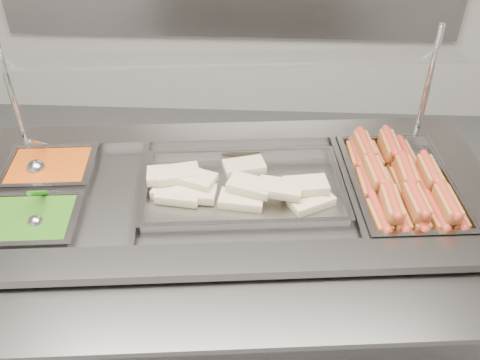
{
  "coord_description": "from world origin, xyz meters",
  "views": [
    {
      "loc": [
        0.24,
        -0.98,
        2.03
      ],
      "look_at": [
        0.17,
        0.47,
        0.91
      ],
      "focal_mm": 40.0,
      "sensor_mm": 36.0,
      "label": 1
    }
  ],
  "objects_px": {
    "pan_wraps": "(243,191)",
    "pan_hotdogs": "(400,190)",
    "ladle": "(37,167)",
    "serving_spoon": "(36,217)",
    "steam_counter": "(228,273)",
    "sneeze_guard": "(222,62)"
  },
  "relations": [
    {
      "from": "sneeze_guard",
      "to": "steam_counter",
      "type": "bearing_deg",
      "value": -84.5
    },
    {
      "from": "ladle",
      "to": "steam_counter",
      "type": "bearing_deg",
      "value": -5.3
    },
    {
      "from": "pan_wraps",
      "to": "ladle",
      "type": "relative_size",
      "value": 3.77
    },
    {
      "from": "steam_counter",
      "to": "serving_spoon",
      "type": "bearing_deg",
      "value": -160.8
    },
    {
      "from": "pan_hotdogs",
      "to": "serving_spoon",
      "type": "relative_size",
      "value": 3.3
    },
    {
      "from": "steam_counter",
      "to": "serving_spoon",
      "type": "height_order",
      "value": "serving_spoon"
    },
    {
      "from": "steam_counter",
      "to": "ladle",
      "type": "xyz_separation_m",
      "value": [
        -0.69,
        0.06,
        0.45
      ]
    },
    {
      "from": "serving_spoon",
      "to": "sneeze_guard",
      "type": "bearing_deg",
      "value": 36.43
    },
    {
      "from": "steam_counter",
      "to": "sneeze_guard",
      "type": "relative_size",
      "value": 1.17
    },
    {
      "from": "pan_wraps",
      "to": "serving_spoon",
      "type": "relative_size",
      "value": 4.06
    },
    {
      "from": "sneeze_guard",
      "to": "serving_spoon",
      "type": "xyz_separation_m",
      "value": [
        -0.57,
        -0.42,
        -0.35
      ]
    },
    {
      "from": "pan_wraps",
      "to": "serving_spoon",
      "type": "bearing_deg",
      "value": -161.98
    },
    {
      "from": "pan_hotdogs",
      "to": "ladle",
      "type": "distance_m",
      "value": 1.3
    },
    {
      "from": "sneeze_guard",
      "to": "pan_wraps",
      "type": "xyz_separation_m",
      "value": [
        0.08,
        -0.21,
        -0.39
      ]
    },
    {
      "from": "steam_counter",
      "to": "pan_hotdogs",
      "type": "height_order",
      "value": "pan_hotdogs"
    },
    {
      "from": "ladle",
      "to": "serving_spoon",
      "type": "xyz_separation_m",
      "value": [
        0.1,
        -0.27,
        0.0
      ]
    },
    {
      "from": "steam_counter",
      "to": "pan_wraps",
      "type": "bearing_deg",
      "value": 5.5
    },
    {
      "from": "steam_counter",
      "to": "pan_wraps",
      "type": "height_order",
      "value": "pan_wraps"
    },
    {
      "from": "pan_hotdogs",
      "to": "ladle",
      "type": "relative_size",
      "value": 3.06
    },
    {
      "from": "sneeze_guard",
      "to": "pan_hotdogs",
      "type": "xyz_separation_m",
      "value": [
        0.64,
        -0.16,
        -0.4
      ]
    },
    {
      "from": "pan_wraps",
      "to": "ladle",
      "type": "distance_m",
      "value": 0.75
    },
    {
      "from": "pan_wraps",
      "to": "pan_hotdogs",
      "type": "bearing_deg",
      "value": 5.5
    }
  ]
}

